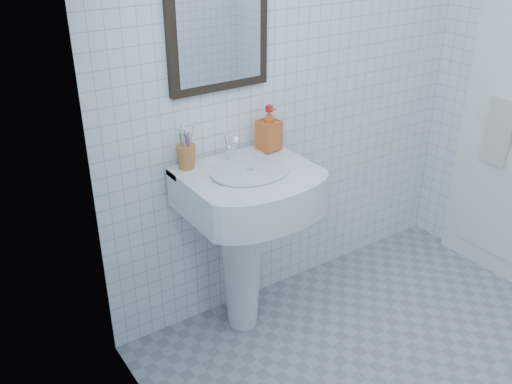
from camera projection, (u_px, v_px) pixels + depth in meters
wall_back at (296, 72)px, 2.86m from camera, size 2.20×0.02×2.50m
wall_left at (239, 243)px, 1.42m from camera, size 0.02×2.40×2.50m
washbasin at (244, 223)px, 2.76m from camera, size 0.61×0.44×0.93m
faucet at (231, 149)px, 2.68m from camera, size 0.05×0.11×0.13m
toothbrush_cup at (186, 157)px, 2.58m from camera, size 0.10×0.10×0.11m
soap_dispenser at (269, 128)px, 2.76m from camera, size 0.11×0.11×0.22m
wall_mirror at (218, 21)px, 2.48m from camera, size 0.50×0.04×0.62m
towel_ring at (507, 100)px, 3.10m from camera, size 0.01×0.18×0.18m
hand_towel at (499, 132)px, 3.17m from camera, size 0.03×0.16×0.38m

